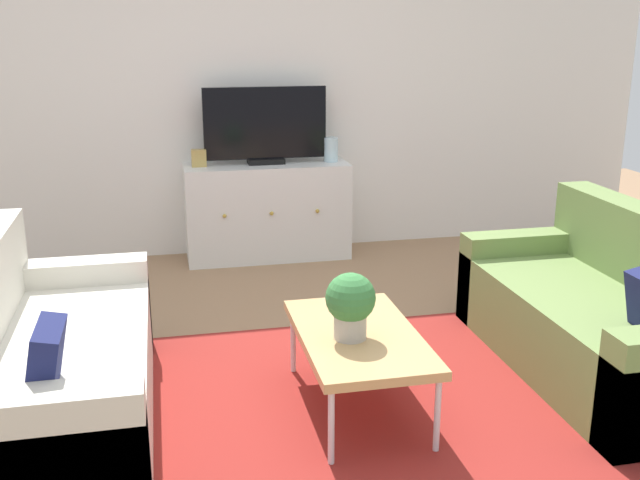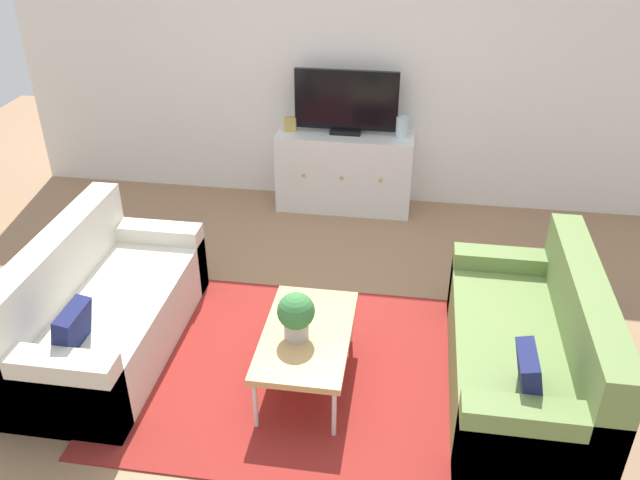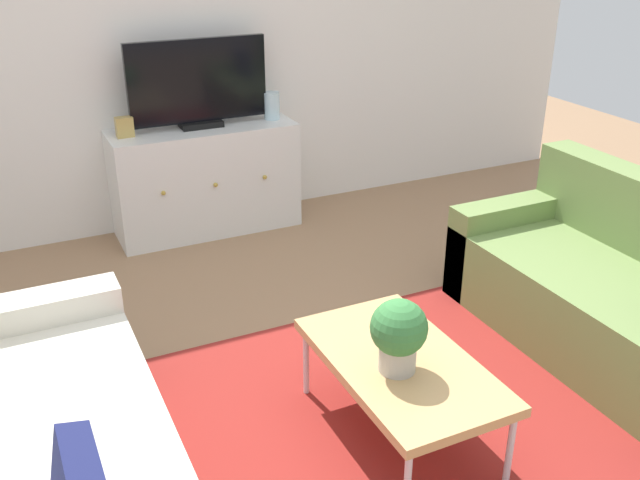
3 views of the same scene
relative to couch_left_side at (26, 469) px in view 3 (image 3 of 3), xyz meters
name	(u,v)px [view 3 (image 3 of 3)]	position (x,y,z in m)	size (l,w,h in m)	color
ground_plane	(366,407)	(1.43, 0.10, -0.28)	(10.00, 10.00, 0.00)	#997251
wall_back	(189,30)	(1.43, 2.65, 1.07)	(6.40, 0.12, 2.70)	white
area_rug	(382,425)	(1.43, -0.05, -0.28)	(2.50, 1.90, 0.01)	maroon
couch_left_side	(26,469)	(0.00, 0.00, 0.00)	(0.83, 1.70, 0.84)	beige
couch_right_side	(623,297)	(2.87, 0.00, 0.00)	(0.83, 1.70, 0.84)	olive
coffee_table	(401,365)	(1.46, -0.13, 0.08)	(0.55, 0.96, 0.40)	tan
potted_plant	(399,333)	(1.41, -0.18, 0.29)	(0.23, 0.23, 0.31)	#B7B2A8
tv_console	(206,179)	(1.40, 2.37, 0.09)	(1.26, 0.47, 0.75)	white
flat_screen_tv	(198,84)	(1.40, 2.39, 0.75)	(0.94, 0.16, 0.58)	black
glass_vase	(272,106)	(1.91, 2.37, 0.56)	(0.11, 0.11, 0.19)	silver
mantel_clock	(124,127)	(0.89, 2.37, 0.53)	(0.11, 0.07, 0.13)	tan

